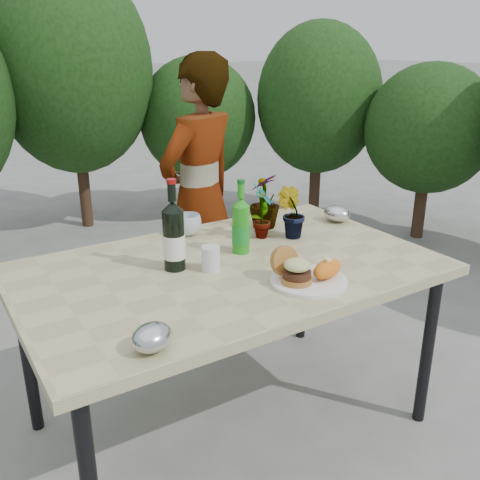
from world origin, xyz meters
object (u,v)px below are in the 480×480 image
patio_table (229,279)px  person (200,198)px  wine_bottle (174,237)px  dinner_plate (309,281)px

patio_table → person: person is taller
patio_table → person: size_ratio=1.05×
patio_table → person: 0.93m
wine_bottle → patio_table: bearing=-22.3°
patio_table → wine_bottle: 0.28m
wine_bottle → person: size_ratio=0.23×
patio_table → person: bearing=68.9°
person → patio_table: bearing=47.3°
patio_table → dinner_plate: (0.16, -0.29, 0.06)m
dinner_plate → patio_table: bearing=118.7°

